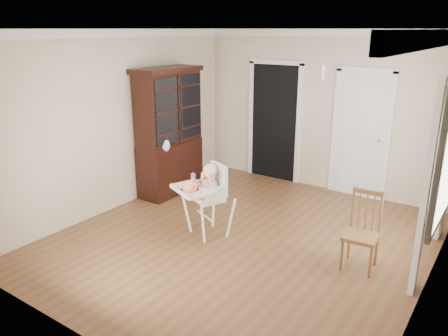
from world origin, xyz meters
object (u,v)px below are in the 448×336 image
Objects in this scene: china_cabinet at (169,132)px; cake at (190,186)px; high_chair at (208,192)px; sippy_cup at (193,178)px; dining_chair at (362,233)px.

cake is at bearing -40.90° from china_cabinet.
high_chair is 6.27× the size of sippy_cup.
sippy_cup is at bearing 119.28° from cake.
china_cabinet reaches higher than dining_chair.
dining_chair is at bearing 7.71° from sippy_cup.
dining_chair is at bearing 32.90° from high_chair.
dining_chair reaches higher than sippy_cup.
high_chair is 0.48× the size of china_cabinet.
china_cabinet reaches higher than sippy_cup.
high_chair is 0.29m from sippy_cup.
china_cabinet reaches higher than cake.
cake is 1.89m from china_cabinet.
china_cabinet is (-1.51, 0.96, 0.44)m from high_chair.
high_chair reaches higher than dining_chair.
high_chair is 1.08× the size of dining_chair.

